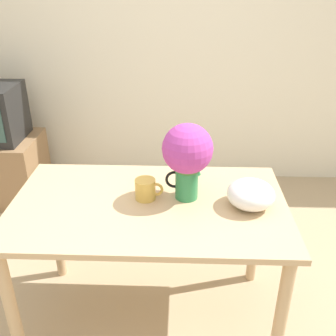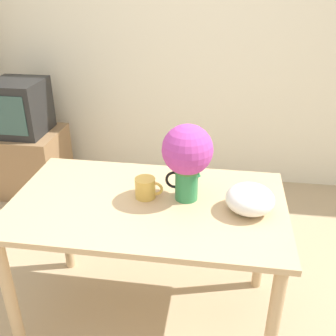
% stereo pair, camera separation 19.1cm
% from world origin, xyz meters
% --- Properties ---
extents(wall_back, '(8.00, 0.05, 2.60)m').
position_xyz_m(wall_back, '(0.00, 2.02, 1.30)').
color(wall_back, '#EDE5CC').
rests_on(wall_back, ground_plane).
extents(table, '(1.36, 0.81, 0.78)m').
position_xyz_m(table, '(-0.02, 0.22, 0.67)').
color(table, tan).
rests_on(table, ground_plane).
extents(flower_vase, '(0.25, 0.25, 0.39)m').
position_xyz_m(flower_vase, '(0.16, 0.28, 1.02)').
color(flower_vase, '#2D844C').
rests_on(flower_vase, table).
extents(coffee_mug, '(0.14, 0.10, 0.11)m').
position_xyz_m(coffee_mug, '(-0.04, 0.26, 0.83)').
color(coffee_mug, gold).
rests_on(coffee_mug, table).
extents(white_bowl, '(0.23, 0.23, 0.13)m').
position_xyz_m(white_bowl, '(0.47, 0.21, 0.85)').
color(white_bowl, white).
rests_on(white_bowl, table).
extents(tv_stand, '(0.60, 0.54, 0.55)m').
position_xyz_m(tv_stand, '(-1.37, 1.53, 0.28)').
color(tv_stand, '#8E6B47').
rests_on(tv_stand, ground_plane).
extents(tv_set, '(0.41, 0.44, 0.45)m').
position_xyz_m(tv_set, '(-1.37, 1.53, 0.78)').
color(tv_set, black).
rests_on(tv_set, tv_stand).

